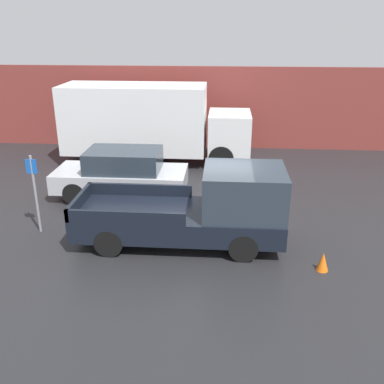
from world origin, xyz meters
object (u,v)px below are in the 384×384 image
object	(u,v)px
pickup_truck	(202,209)
car	(122,173)
delivery_truck	(149,121)
parking_sign	(35,190)
traffic_cone	(323,262)

from	to	relation	value
pickup_truck	car	distance (m)	4.19
pickup_truck	car	xyz separation A→B (m)	(-2.84, 3.08, -0.13)
pickup_truck	delivery_truck	bearing A→B (deg)	110.02
parking_sign	delivery_truck	bearing A→B (deg)	73.84
parking_sign	car	bearing A→B (deg)	58.13
car	delivery_truck	size ratio (longest dim) A/B	0.57
parking_sign	traffic_cone	world-z (taller)	parking_sign
traffic_cone	pickup_truck	bearing A→B (deg)	157.92
pickup_truck	parking_sign	size ratio (longest dim) A/B	2.42
delivery_truck	car	bearing A→B (deg)	-93.46
pickup_truck	traffic_cone	xyz separation A→B (m)	(2.95, -1.20, -0.73)
car	traffic_cone	bearing A→B (deg)	-36.42
pickup_truck	traffic_cone	distance (m)	3.27
parking_sign	traffic_cone	xyz separation A→B (m)	(7.54, -1.48, -1.04)
car	parking_sign	size ratio (longest dim) A/B	1.96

